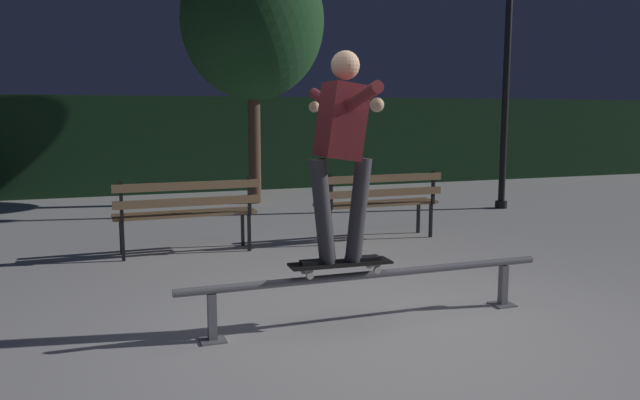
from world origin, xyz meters
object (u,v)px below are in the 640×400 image
Objects in this scene: park_bench_leftmost at (186,208)px; tree_behind_benches at (253,21)px; skateboard at (340,264)px; skateboarder at (341,139)px; park_bench_left_center at (379,198)px; lamp_post_right at (507,59)px; grind_rail at (370,282)px.

tree_behind_benches is (1.71, 3.74, 2.63)m from park_bench_leftmost.
skateboarder is at bearing -1.94° from skateboard.
skateboarder is at bearing -120.24° from park_bench_left_center.
skateboard is at bearing -120.28° from park_bench_left_center.
park_bench_leftmost is 6.08m from lamp_post_right.
tree_behind_benches reaches higher than grind_rail.
lamp_post_right is at bearing 43.79° from skateboard.
grind_rail is at bearing -70.21° from park_bench_leftmost.
park_bench_leftmost is at bearing -114.58° from tree_behind_benches.
grind_rail is 1.85× the size of park_bench_leftmost.
skateboarder is 6.85m from tree_behind_benches.
grind_rail is at bearing -96.11° from tree_behind_benches.
skateboard is at bearing -98.24° from tree_behind_benches.
tree_behind_benches is (0.95, 6.55, 1.75)m from skateboarder.
lamp_post_right is at bearing 17.44° from park_bench_leftmost.
park_bench_leftmost is at bearing 180.00° from park_bench_left_center.
skateboarder reaches higher than grind_rail.
skateboard is 6.85m from lamp_post_right.
tree_behind_benches is (0.95, 6.55, 2.69)m from skateboard.
park_bench_leftmost is (-1.01, 2.81, 0.22)m from grind_rail.
skateboard is at bearing 180.00° from grind_rail.
tree_behind_benches is at bearing 81.76° from skateboard.
tree_behind_benches is at bearing 100.47° from park_bench_left_center.
skateboarder is at bearing -98.21° from tree_behind_benches.
park_bench_left_center is at bearing 59.76° from skateboarder.
skateboarder is 0.97× the size of park_bench_leftmost.
park_bench_leftmost is at bearing -162.56° from lamp_post_right.
lamp_post_right is (5.49, 1.72, 1.94)m from park_bench_leftmost.
tree_behind_benches is (0.70, 6.55, 2.85)m from grind_rail.
tree_behind_benches is 4.34m from lamp_post_right.
park_bench_left_center is at bearing 0.00° from park_bench_leftmost.
grind_rail is at bearing 0.02° from skateboarder.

